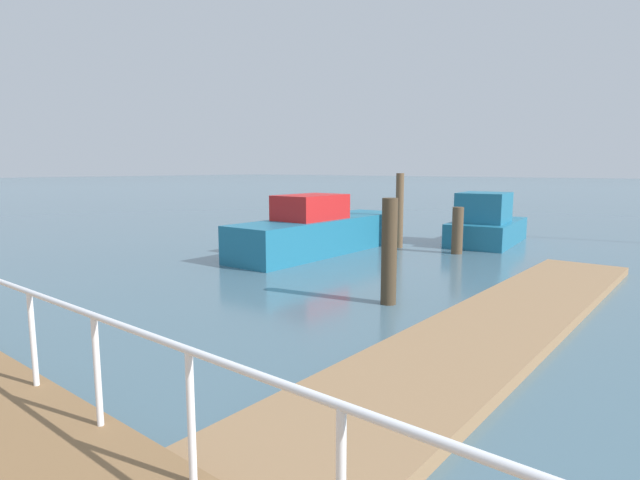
% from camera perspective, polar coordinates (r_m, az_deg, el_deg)
% --- Properties ---
extents(ground_plane, '(300.00, 300.00, 0.00)m').
position_cam_1_polar(ground_plane, '(13.25, -26.36, -4.80)').
color(ground_plane, '#476675').
extents(floating_dock, '(13.40, 2.00, 0.18)m').
position_cam_1_polar(floating_dock, '(9.37, 19.53, -8.97)').
color(floating_dock, '#93704C').
rests_on(floating_dock, ground_plane).
extents(dock_piling_0, '(0.32, 0.32, 2.17)m').
position_cam_1_polar(dock_piling_0, '(10.35, 7.79, -1.31)').
color(dock_piling_0, '#473826').
rests_on(dock_piling_0, ground_plane).
extents(dock_piling_1, '(0.27, 0.27, 2.59)m').
position_cam_1_polar(dock_piling_1, '(17.82, 8.93, 3.28)').
color(dock_piling_1, brown).
rests_on(dock_piling_1, ground_plane).
extents(dock_piling_3, '(0.36, 0.36, 1.52)m').
position_cam_1_polar(dock_piling_3, '(16.99, 15.21, 1.04)').
color(dock_piling_3, brown).
rests_on(dock_piling_3, ground_plane).
extents(moored_boat_0, '(4.51, 2.52, 1.90)m').
position_cam_1_polar(moored_boat_0, '(19.54, 18.20, 1.66)').
color(moored_boat_0, '#1E6B8C').
rests_on(moored_boat_0, ground_plane).
extents(moored_boat_2, '(7.39, 2.03, 1.92)m').
position_cam_1_polar(moored_boat_2, '(16.70, 0.07, 1.03)').
color(moored_boat_2, '#1E6B8C').
rests_on(moored_boat_2, ground_plane).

